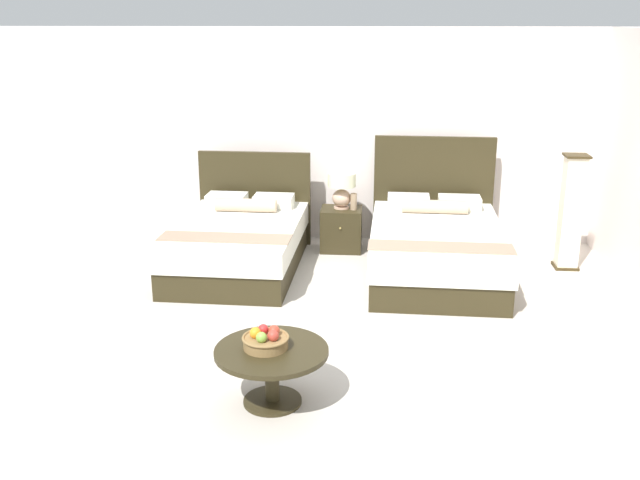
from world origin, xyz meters
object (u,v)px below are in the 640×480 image
(coffee_table, at_px, (272,362))
(loose_apple, at_px, (262,330))
(bed_near_window, at_px, (239,242))
(fruit_bowl, at_px, (266,340))
(table_lamp, at_px, (342,187))
(floor_lamp_corner, at_px, (571,212))
(nightstand, at_px, (341,229))
(vase, at_px, (354,202))
(bed_near_corner, at_px, (436,246))

(coffee_table, relative_size, loose_apple, 11.36)
(bed_near_window, relative_size, fruit_bowl, 6.24)
(table_lamp, distance_m, floor_lamp_corner, 2.53)
(loose_apple, distance_m, floor_lamp_corner, 4.09)
(nightstand, height_order, coffee_table, nightstand)
(loose_apple, bearing_deg, nightstand, 83.03)
(vase, relative_size, floor_lamp_corner, 0.15)
(bed_near_window, distance_m, loose_apple, 2.67)
(loose_apple, bearing_deg, bed_near_window, 104.47)
(table_lamp, distance_m, loose_apple, 3.37)
(table_lamp, bearing_deg, nightstand, -90.00)
(nightstand, bearing_deg, vase, -15.68)
(coffee_table, height_order, loose_apple, loose_apple)
(table_lamp, bearing_deg, bed_near_corner, -35.33)
(bed_near_window, distance_m, nightstand, 1.30)
(coffee_table, bearing_deg, table_lamp, 85.19)
(table_lamp, distance_m, vase, 0.22)
(coffee_table, xyz_separation_m, floor_lamp_corner, (2.79, 3.12, 0.30))
(bed_near_window, relative_size, table_lamp, 4.97)
(vase, bearing_deg, nightstand, 164.32)
(bed_near_window, height_order, fruit_bowl, bed_near_window)
(table_lamp, xyz_separation_m, fruit_bowl, (-0.34, -3.55, -0.27))
(bed_near_corner, xyz_separation_m, loose_apple, (-1.45, -2.59, 0.15))
(vase, distance_m, coffee_table, 3.54)
(bed_near_window, bearing_deg, table_lamp, 34.97)
(bed_near_window, bearing_deg, loose_apple, -75.53)
(nightstand, distance_m, loose_apple, 3.35)
(loose_apple, relative_size, floor_lamp_corner, 0.06)
(fruit_bowl, bearing_deg, bed_near_window, 104.62)
(fruit_bowl, bearing_deg, vase, 82.10)
(bed_near_window, distance_m, fruit_bowl, 2.90)
(fruit_bowl, bearing_deg, table_lamp, 84.50)
(bed_near_window, xyz_separation_m, table_lamp, (1.07, 0.75, 0.45))
(fruit_bowl, relative_size, loose_apple, 4.71)
(coffee_table, xyz_separation_m, loose_apple, (-0.10, 0.23, 0.13))
(bed_near_window, distance_m, coffee_table, 2.92)
(coffee_table, bearing_deg, bed_near_window, 105.34)
(bed_near_corner, height_order, fruit_bowl, bed_near_corner)
(table_lamp, relative_size, loose_apple, 5.91)
(bed_near_window, height_order, vase, bed_near_window)
(nightstand, relative_size, floor_lamp_corner, 0.40)
(coffee_table, bearing_deg, fruit_bowl, 158.74)
(bed_near_corner, relative_size, table_lamp, 5.40)
(table_lamp, height_order, floor_lamp_corner, floor_lamp_corner)
(table_lamp, bearing_deg, coffee_table, -94.81)
(bed_near_corner, bearing_deg, vase, 142.97)
(bed_near_corner, bearing_deg, floor_lamp_corner, 11.43)
(fruit_bowl, bearing_deg, coffee_table, -21.26)
(vase, distance_m, fruit_bowl, 3.52)
(nightstand, height_order, loose_apple, nightstand)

